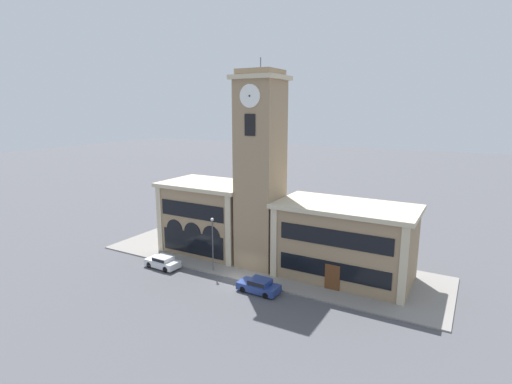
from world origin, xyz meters
TOP-DOWN VIEW (x-y plane):
  - ground_plane at (0.00, 0.00)m, footprint 300.00×300.00m
  - sidewalk_kerb at (0.00, 5.89)m, footprint 40.17×11.79m
  - clock_tower at (-0.00, 4.86)m, footprint 5.06×5.06m
  - town_hall_left_wing at (-7.89, 6.20)m, footprint 11.53×7.81m
  - town_hall_right_wing at (9.28, 6.21)m, footprint 14.30×7.81m
  - parked_car_near at (-9.18, -1.17)m, footprint 4.06×1.95m
  - parked_car_mid at (3.20, -1.17)m, footprint 4.19×1.99m
  - street_lamp at (-3.60, 0.73)m, footprint 0.36×0.36m

SIDE VIEW (x-z plane):
  - ground_plane at x=0.00m, z-range 0.00..0.00m
  - sidewalk_kerb at x=0.00m, z-range 0.00..0.15m
  - parked_car_mid at x=3.20m, z-range 0.03..1.41m
  - parked_car_near at x=-9.18m, z-range 0.04..1.40m
  - town_hall_right_wing at x=9.28m, z-range 0.03..8.00m
  - street_lamp at x=-3.60m, z-range 1.06..7.05m
  - town_hall_left_wing at x=-7.89m, z-range 0.03..8.74m
  - clock_tower at x=0.00m, z-range -0.55..22.19m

